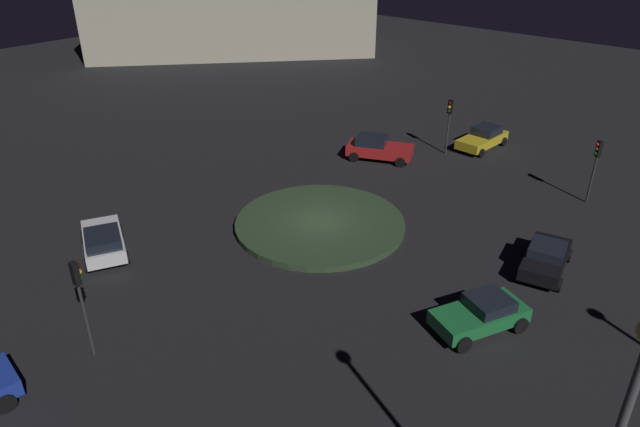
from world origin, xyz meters
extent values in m
plane|color=black|center=(0.00, 0.00, 0.00)|extent=(115.25, 115.25, 0.00)
cylinder|color=#2D4228|center=(0.00, 0.00, 0.16)|extent=(9.02, 9.02, 0.32)
cube|color=gold|center=(16.00, -1.03, 0.61)|extent=(4.32, 1.98, 0.61)
cube|color=black|center=(16.51, -1.06, 1.19)|extent=(1.90, 1.64, 0.54)
cylinder|color=black|center=(14.43, -1.83, 0.31)|extent=(0.62, 0.25, 0.61)
cylinder|color=black|center=(14.52, -0.07, 0.31)|extent=(0.62, 0.25, 0.61)
cylinder|color=black|center=(17.47, -1.99, 0.31)|extent=(0.62, 0.25, 0.61)
cylinder|color=black|center=(17.56, -0.23, 0.31)|extent=(0.62, 0.25, 0.61)
cube|color=#1E7238|center=(-2.18, -10.39, 0.64)|extent=(4.19, 3.13, 0.60)
cube|color=black|center=(-1.81, -10.55, 1.17)|extent=(2.10, 2.05, 0.47)
cylinder|color=black|center=(-3.79, -10.62, 0.34)|extent=(0.72, 0.48, 0.69)
cylinder|color=black|center=(-3.09, -9.04, 0.34)|extent=(0.72, 0.48, 0.69)
cylinder|color=black|center=(-1.28, -11.74, 0.34)|extent=(0.72, 0.48, 0.69)
cylinder|color=black|center=(-0.58, -10.16, 0.34)|extent=(0.72, 0.48, 0.69)
cube|color=red|center=(9.59, 3.11, 0.67)|extent=(3.45, 4.67, 0.69)
cube|color=black|center=(9.35, 3.64, 1.29)|extent=(2.27, 2.44, 0.55)
cylinder|color=black|center=(11.07, 2.08, 0.33)|extent=(0.48, 0.69, 0.66)
cylinder|color=black|center=(9.41, 1.32, 0.33)|extent=(0.48, 0.69, 0.66)
cylinder|color=black|center=(9.77, 4.90, 0.33)|extent=(0.48, 0.69, 0.66)
cylinder|color=black|center=(8.12, 4.14, 0.33)|extent=(0.48, 0.69, 0.66)
cube|color=white|center=(-9.00, 6.14, 0.64)|extent=(3.34, 4.37, 0.65)
cube|color=black|center=(-9.34, 5.43, 1.21)|extent=(2.31, 2.54, 0.48)
cylinder|color=black|center=(-9.18, 7.82, 0.32)|extent=(0.47, 0.66, 0.63)
cylinder|color=black|center=(-7.57, 7.05, 0.32)|extent=(0.47, 0.66, 0.63)
cylinder|color=black|center=(-10.42, 5.23, 0.32)|extent=(0.47, 0.66, 0.63)
cylinder|color=black|center=(-8.81, 4.46, 0.32)|extent=(0.47, 0.66, 0.63)
cylinder|color=black|center=(-16.59, -0.61, 0.35)|extent=(0.72, 0.30, 0.69)
cube|color=black|center=(3.72, -10.66, 0.62)|extent=(4.14, 2.50, 0.61)
cube|color=black|center=(3.70, -10.66, 1.15)|extent=(1.96, 1.84, 0.44)
cylinder|color=black|center=(2.54, -11.80, 0.32)|extent=(0.66, 0.35, 0.63)
cylinder|color=black|center=(2.17, -10.11, 0.32)|extent=(0.66, 0.35, 0.63)
cylinder|color=black|center=(5.26, -11.21, 0.32)|extent=(0.66, 0.35, 0.63)
cylinder|color=black|center=(4.89, -9.53, 0.32)|extent=(0.66, 0.35, 0.63)
cylinder|color=#2D2D2D|center=(13.47, 0.33, 1.44)|extent=(0.12, 0.12, 2.87)
cube|color=black|center=(13.47, 0.33, 3.32)|extent=(0.23, 0.31, 0.90)
sphere|color=#3F0C0C|center=(13.33, 0.33, 3.59)|extent=(0.20, 0.20, 0.20)
sphere|color=yellow|center=(13.33, 0.33, 3.32)|extent=(0.20, 0.20, 0.20)
sphere|color=#0F3819|center=(13.33, 0.33, 3.05)|extent=(0.20, 0.20, 0.20)
cylinder|color=#2D2D2D|center=(12.25, -9.65, 1.42)|extent=(0.12, 0.12, 2.84)
cube|color=black|center=(12.25, -9.65, 3.29)|extent=(0.36, 0.37, 0.90)
sphere|color=red|center=(12.14, -9.56, 3.56)|extent=(0.20, 0.20, 0.20)
sphere|color=#4C380F|center=(12.14, -9.56, 3.29)|extent=(0.20, 0.20, 0.20)
sphere|color=#0F3819|center=(12.14, -9.56, 3.02)|extent=(0.20, 0.20, 0.20)
cylinder|color=#2D2D2D|center=(-13.20, -0.21, 1.61)|extent=(0.12, 0.12, 3.22)
cube|color=black|center=(-13.20, -0.21, 3.67)|extent=(0.22, 0.30, 0.90)
sphere|color=#3F0C0C|center=(-13.05, -0.20, 3.94)|extent=(0.20, 0.20, 0.20)
sphere|color=yellow|center=(-13.05, -0.20, 3.67)|extent=(0.20, 0.20, 0.20)
sphere|color=#0F3819|center=(-13.05, -0.20, 3.40)|extent=(0.20, 0.20, 0.20)
cube|color=#B7B299|center=(25.13, 35.76, 3.91)|extent=(31.40, 29.42, 7.82)
camera|label=1|loc=(-20.21, -17.85, 15.02)|focal=32.52mm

